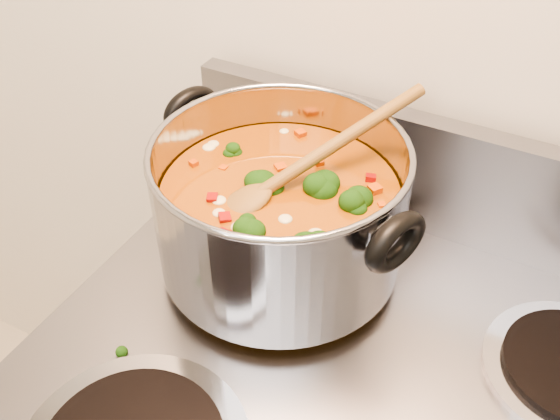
% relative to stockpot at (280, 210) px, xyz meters
% --- Properties ---
extents(stockpot, '(0.35, 0.29, 0.17)m').
position_rel_stockpot_xyz_m(stockpot, '(0.00, 0.00, 0.00)').
color(stockpot, '#97979E').
rests_on(stockpot, electric_range).
extents(wooden_spoon, '(0.17, 0.25, 0.10)m').
position_rel_stockpot_xyz_m(wooden_spoon, '(0.01, 0.01, 0.05)').
color(wooden_spoon, brown).
rests_on(wooden_spoon, stockpot).
extents(cooktop_crumbs, '(0.40, 0.11, 0.01)m').
position_rel_stockpot_xyz_m(cooktop_crumbs, '(-0.01, 0.04, -0.09)').
color(cooktop_crumbs, black).
rests_on(cooktop_crumbs, electric_range).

